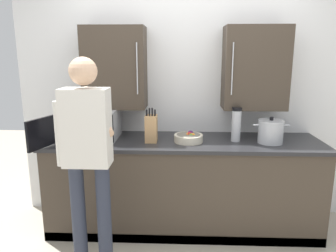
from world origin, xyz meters
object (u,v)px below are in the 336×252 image
thermos_flask (236,124)px  fruit_bowl (189,138)px  stock_pot (271,132)px  person_figure (87,150)px  microwave_oven (88,124)px  knife_block (151,128)px

thermos_flask → fruit_bowl: bearing=-173.9°
stock_pot → person_figure: person_figure is taller
microwave_oven → person_figure: 0.81m
microwave_oven → person_figure: (0.22, -0.78, -0.03)m
thermos_flask → fruit_bowl: thermos_flask is taller
stock_pot → person_figure: size_ratio=0.19×
stock_pot → fruit_bowl: (-0.76, 0.00, -0.07)m
microwave_oven → fruit_bowl: microwave_oven is taller
microwave_oven → person_figure: person_figure is taller
microwave_oven → knife_block: 0.64m
thermos_flask → knife_block: (-0.80, -0.05, -0.04)m
microwave_oven → stock_pot: bearing=-3.2°
microwave_oven → thermos_flask: bearing=-1.9°
fruit_bowl → stock_pot: bearing=-0.3°
stock_pot → knife_block: bearing=180.0°
thermos_flask → person_figure: 1.42m
microwave_oven → knife_block: knife_block is taller
knife_block → person_figure: (-0.41, -0.68, -0.01)m
stock_pot → thermos_flask: bearing=170.6°
fruit_bowl → microwave_oven: bearing=174.5°
thermos_flask → person_figure: size_ratio=0.19×
thermos_flask → knife_block: bearing=-176.4°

